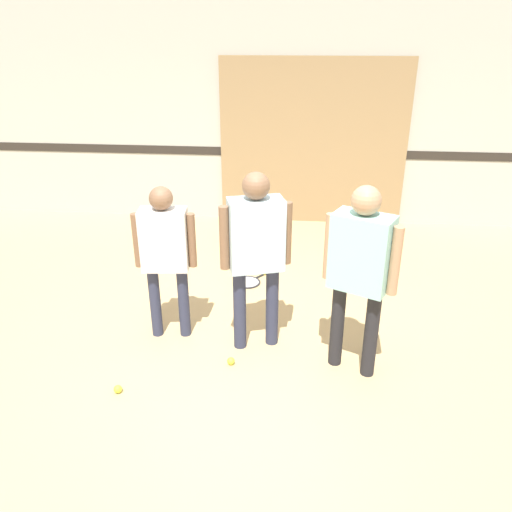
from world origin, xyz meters
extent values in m
plane|color=tan|center=(0.00, 0.00, 0.00)|extent=(16.00, 16.00, 0.00)
cube|color=beige|center=(0.00, 3.56, 1.60)|extent=(16.00, 0.06, 3.20)
cube|color=#2D2823|center=(0.00, 3.53, 1.02)|extent=(16.00, 0.01, 0.12)
cube|color=#9E7F56|center=(0.56, 3.50, 1.16)|extent=(2.64, 0.05, 2.33)
cylinder|color=#2D334C|center=(-0.07, 0.14, 0.39)|extent=(0.11, 0.11, 0.78)
cylinder|color=#2D334C|center=(0.21, 0.22, 0.39)|extent=(0.11, 0.11, 0.78)
cube|color=silver|center=(0.07, 0.18, 1.08)|extent=(0.51, 0.37, 0.61)
sphere|color=brown|center=(0.07, 0.18, 1.50)|extent=(0.23, 0.23, 0.23)
cylinder|color=brown|center=(-0.18, 0.10, 1.08)|extent=(0.08, 0.08, 0.55)
cylinder|color=brown|center=(0.33, 0.26, 1.08)|extent=(0.08, 0.08, 0.55)
cylinder|color=#2D334C|center=(-0.87, 0.25, 0.35)|extent=(0.10, 0.10, 0.70)
cylinder|color=#2D334C|center=(-0.61, 0.28, 0.35)|extent=(0.10, 0.10, 0.70)
cube|color=silver|center=(-0.74, 0.27, 0.97)|extent=(0.43, 0.26, 0.55)
sphere|color=brown|center=(-0.74, 0.27, 1.35)|extent=(0.20, 0.20, 0.20)
cylinder|color=brown|center=(-0.98, 0.24, 0.96)|extent=(0.07, 0.07, 0.49)
cylinder|color=brown|center=(-0.50, 0.29, 0.96)|extent=(0.07, 0.07, 0.49)
cylinder|color=#232328|center=(1.04, -0.16, 0.39)|extent=(0.11, 0.11, 0.77)
cylinder|color=#232328|center=(0.78, -0.03, 0.39)|extent=(0.11, 0.11, 0.77)
cube|color=#99D8D1|center=(0.91, -0.09, 1.08)|extent=(0.51, 0.42, 0.61)
sphere|color=tan|center=(0.91, -0.09, 1.50)|extent=(0.23, 0.23, 0.23)
cylinder|color=tan|center=(1.15, -0.21, 1.07)|extent=(0.08, 0.08, 0.55)
cylinder|color=tan|center=(0.67, 0.02, 1.07)|extent=(0.08, 0.08, 0.55)
torus|color=#28282D|center=(-0.14, 1.38, 0.01)|extent=(0.43, 0.43, 0.02)
cylinder|color=silver|center=(-0.14, 1.38, 0.01)|extent=(0.26, 0.26, 0.01)
cylinder|color=black|center=(0.00, 1.56, 0.01)|extent=(0.13, 0.16, 0.02)
sphere|color=black|center=(0.05, 1.63, 0.01)|extent=(0.03, 0.03, 0.03)
sphere|color=#CCE038|center=(-0.11, -0.15, 0.03)|extent=(0.07, 0.07, 0.07)
sphere|color=#CCE038|center=(0.03, 1.61, 0.03)|extent=(0.07, 0.07, 0.07)
sphere|color=#CCE038|center=(-0.96, -0.60, 0.03)|extent=(0.07, 0.07, 0.07)
camera|label=1|loc=(0.45, -3.65, 2.64)|focal=35.00mm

